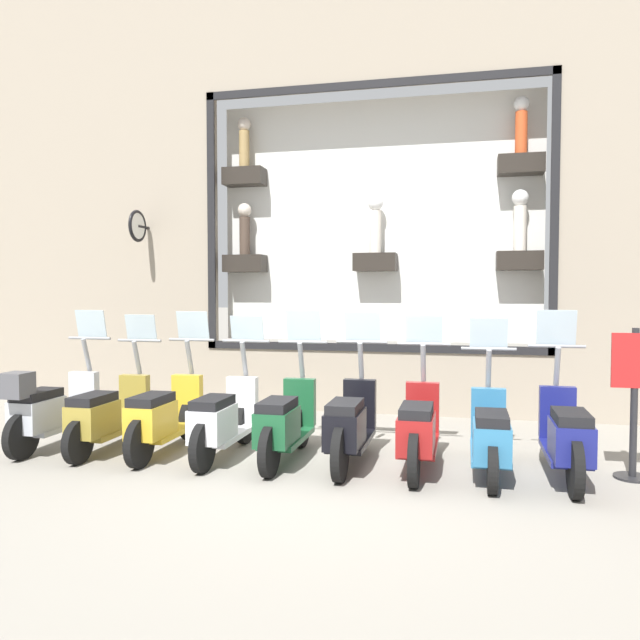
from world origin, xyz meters
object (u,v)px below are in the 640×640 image
scooter_teal_1 (490,436)px  scooter_yellow_6 (163,417)px  scooter_red_2 (418,430)px  scooter_green_4 (285,423)px  scooter_navy_0 (566,436)px  scooter_black_3 (350,425)px  scooter_silver_8 (49,409)px  scooter_white_5 (222,420)px  scooter_olive_7 (107,415)px  shop_sign_post (634,399)px

scooter_teal_1 → scooter_yellow_6: scooter_yellow_6 is taller
scooter_teal_1 → scooter_red_2: size_ratio=0.99×
scooter_green_4 → scooter_navy_0: bearing=-90.0°
scooter_navy_0 → scooter_black_3: size_ratio=1.00×
scooter_black_3 → scooter_red_2: bearing=-90.2°
scooter_silver_8 → scooter_yellow_6: bearing=-87.6°
scooter_white_5 → scooter_olive_7: (-0.00, 1.45, -0.01)m
scooter_silver_8 → scooter_navy_0: bearing=-89.4°
scooter_white_5 → scooter_olive_7: 1.45m
scooter_navy_0 → scooter_red_2: scooter_navy_0 is taller
scooter_black_3 → scooter_green_4: scooter_green_4 is taller
scooter_teal_1 → scooter_black_3: scooter_black_3 is taller
scooter_black_3 → scooter_silver_8: size_ratio=1.00×
scooter_teal_1 → scooter_silver_8: 5.08m
scooter_red_2 → scooter_black_3: scooter_black_3 is taller
scooter_navy_0 → scooter_teal_1: 0.73m
scooter_black_3 → scooter_silver_8: scooter_black_3 is taller
shop_sign_post → scooter_olive_7: bearing=92.4°
scooter_navy_0 → scooter_white_5: size_ratio=1.00×
shop_sign_post → scooter_teal_1: bearing=100.0°
scooter_teal_1 → scooter_green_4: bearing=89.8°
shop_sign_post → scooter_black_3: bearing=94.7°
scooter_black_3 → scooter_white_5: (-0.00, 1.45, -0.01)m
scooter_teal_1 → scooter_green_4: size_ratio=0.99×
scooter_red_2 → scooter_green_4: size_ratio=1.00×
scooter_navy_0 → scooter_red_2: 1.45m
scooter_red_2 → scooter_yellow_6: (0.00, 2.90, -0.00)m
scooter_green_4 → shop_sign_post: scooter_green_4 is taller
scooter_teal_1 → shop_sign_post: scooter_teal_1 is taller
scooter_teal_1 → scooter_red_2: scooter_red_2 is taller
scooter_black_3 → scooter_teal_1: bearing=-90.4°
scooter_teal_1 → scooter_green_4: 2.18m
scooter_white_5 → scooter_teal_1: bearing=-90.1°
scooter_green_4 → scooter_silver_8: scooter_green_4 is taller
scooter_silver_8 → scooter_black_3: bearing=-89.0°
scooter_white_5 → shop_sign_post: size_ratio=1.19×
scooter_green_4 → scooter_olive_7: 2.18m
scooter_navy_0 → scooter_yellow_6: bearing=90.0°
scooter_red_2 → scooter_green_4: 1.45m
scooter_red_2 → scooter_white_5: bearing=90.0°
scooter_yellow_6 → scooter_red_2: bearing=-90.0°
scooter_black_3 → scooter_green_4: size_ratio=1.00×
scooter_teal_1 → scooter_silver_8: scooter_silver_8 is taller
scooter_navy_0 → shop_sign_post: scooter_navy_0 is taller
scooter_black_3 → scooter_olive_7: size_ratio=1.01×
scooter_navy_0 → scooter_yellow_6: 4.36m
scooter_red_2 → scooter_yellow_6: 2.90m
scooter_teal_1 → scooter_yellow_6: size_ratio=0.99×
scooter_black_3 → scooter_silver_8: (-0.06, 3.63, 0.03)m
scooter_navy_0 → scooter_red_2: (-0.00, 1.45, -0.00)m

